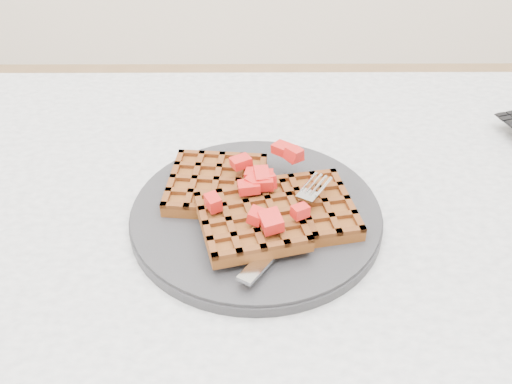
# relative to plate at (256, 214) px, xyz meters

# --- Properties ---
(table) EXTENTS (1.20, 0.80, 0.75)m
(table) POSITION_rel_plate_xyz_m (0.14, -0.03, -0.12)
(table) COLOR silver
(table) RESTS_ON ground
(plate) EXTENTS (0.28, 0.28, 0.02)m
(plate) POSITION_rel_plate_xyz_m (0.00, 0.00, 0.00)
(plate) COLOR #242427
(plate) RESTS_ON table
(waffles) EXTENTS (0.22, 0.20, 0.03)m
(waffles) POSITION_rel_plate_xyz_m (0.00, -0.00, 0.02)
(waffles) COLOR brown
(waffles) RESTS_ON plate
(strawberry_pile) EXTENTS (0.15, 0.15, 0.02)m
(strawberry_pile) POSITION_rel_plate_xyz_m (0.00, 0.00, 0.05)
(strawberry_pile) COLOR #A50C0C
(strawberry_pile) RESTS_ON waffles
(fork) EXTENTS (0.11, 0.17, 0.02)m
(fork) POSITION_rel_plate_xyz_m (0.04, -0.04, 0.02)
(fork) COLOR silver
(fork) RESTS_ON plate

